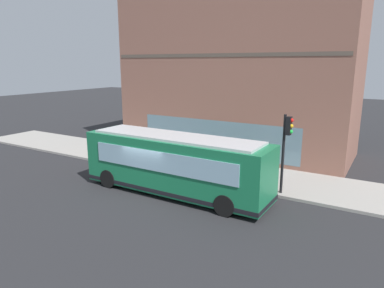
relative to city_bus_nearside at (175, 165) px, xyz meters
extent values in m
plane|color=#262628|center=(-0.51, 1.11, -1.55)|extent=(120.00, 120.00, 0.00)
cube|color=#9E9991|center=(4.40, 1.11, -1.48)|extent=(4.61, 40.00, 0.15)
cube|color=#8C5B4C|center=(10.16, 1.11, 4.92)|extent=(6.91, 16.71, 12.94)
cube|color=brown|center=(6.86, 1.11, 5.56)|extent=(0.36, 16.38, 0.24)
cube|color=slate|center=(6.76, 1.11, 0.05)|extent=(0.12, 11.70, 2.40)
cube|color=#197247|center=(0.00, -0.02, 0.05)|extent=(2.62, 10.03, 2.70)
cube|color=silver|center=(0.00, -0.02, 1.46)|extent=(2.23, 9.02, 0.12)
cube|color=#8CB2C6|center=(0.06, 4.96, 0.50)|extent=(2.20, 0.11, 1.20)
cube|color=#8CB2C6|center=(1.27, -0.03, 0.45)|extent=(0.16, 8.20, 1.00)
cube|color=#8CB2C6|center=(-1.27, 0.00, 0.45)|extent=(0.16, 8.20, 1.00)
cube|color=black|center=(0.00, -0.02, -1.12)|extent=(2.66, 10.07, 0.20)
cylinder|color=black|center=(1.19, 3.57, -1.05)|extent=(0.31, 1.00, 1.00)
cylinder|color=black|center=(-1.11, 3.60, -1.05)|extent=(0.31, 1.00, 1.00)
cylinder|color=black|center=(1.11, -3.43, -1.05)|extent=(0.31, 1.00, 1.00)
cylinder|color=black|center=(-1.19, -3.40, -1.05)|extent=(0.31, 1.00, 1.00)
cylinder|color=black|center=(2.50, -4.81, 0.61)|extent=(0.14, 0.14, 4.03)
cube|color=black|center=(2.50, -5.00, 2.08)|extent=(0.32, 0.24, 0.90)
sphere|color=red|center=(2.50, -5.13, 2.36)|extent=(0.20, 0.20, 0.20)
sphere|color=yellow|center=(2.50, -5.13, 2.08)|extent=(0.20, 0.20, 0.20)
sphere|color=green|center=(2.50, -5.13, 1.80)|extent=(0.20, 0.20, 0.20)
cylinder|color=yellow|center=(6.14, -1.73, -1.13)|extent=(0.24, 0.24, 0.55)
sphere|color=yellow|center=(6.14, -1.73, -0.77)|extent=(0.22, 0.22, 0.22)
cylinder|color=yellow|center=(6.14, -1.90, -1.08)|extent=(0.10, 0.12, 0.10)
cylinder|color=yellow|center=(6.31, -1.73, -1.08)|extent=(0.12, 0.10, 0.10)
cylinder|color=black|center=(3.90, -2.83, -0.99)|extent=(0.14, 0.14, 0.83)
cylinder|color=black|center=(3.81, -2.98, -0.99)|extent=(0.14, 0.14, 0.83)
cylinder|color=#99994C|center=(3.85, -2.91, -0.25)|extent=(0.32, 0.32, 0.66)
sphere|color=tan|center=(3.85, -2.91, 0.19)|extent=(0.22, 0.22, 0.22)
cylinder|color=#3F8C4C|center=(4.18, 0.83, -1.03)|extent=(0.14, 0.14, 0.75)
cylinder|color=#3F8C4C|center=(4.27, 0.67, -1.03)|extent=(0.14, 0.14, 0.75)
cylinder|color=#99994C|center=(4.22, 0.75, -0.36)|extent=(0.32, 0.32, 0.59)
sphere|color=brown|center=(4.22, 0.75, 0.04)|extent=(0.20, 0.20, 0.20)
cylinder|color=#99994C|center=(4.51, 9.06, -1.01)|extent=(0.14, 0.14, 0.79)
cylinder|color=#99994C|center=(4.44, 8.90, -1.01)|extent=(0.14, 0.14, 0.79)
cylinder|color=#3F8C4C|center=(4.48, 8.98, -0.30)|extent=(0.32, 0.32, 0.62)
sphere|color=tan|center=(4.48, 8.98, 0.12)|extent=(0.21, 0.21, 0.21)
cylinder|color=#B23338|center=(4.80, -1.89, -0.99)|extent=(0.14, 0.14, 0.82)
cylinder|color=#B23338|center=(4.62, -1.88, -0.99)|extent=(0.14, 0.14, 0.82)
cylinder|color=silver|center=(4.71, -1.89, -0.26)|extent=(0.32, 0.32, 0.65)
sphere|color=#9E704C|center=(4.71, -1.89, 0.17)|extent=(0.22, 0.22, 0.22)
cube|color=#BF3F19|center=(3.88, -0.46, -0.95)|extent=(0.44, 0.40, 0.90)
cube|color=#8CB2C6|center=(3.88, -0.67, -0.77)|extent=(0.35, 0.03, 0.30)
camera|label=1|loc=(-14.20, -9.46, 5.05)|focal=32.50mm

